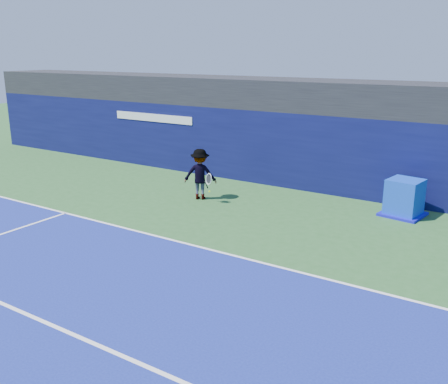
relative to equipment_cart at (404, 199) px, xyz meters
The scene contains 8 objects.
ground 10.18m from the equipment_cart, 117.46° to the right, with size 80.00×80.00×0.00m, color #295928.
baseline 7.65m from the equipment_cart, 127.90° to the right, with size 24.00×0.10×0.01m, color white.
service_line 11.99m from the equipment_cart, 113.05° to the right, with size 24.00×0.10×0.01m, color white.
stadium_band 6.11m from the equipment_cart, 152.15° to the left, with size 36.00×3.00×1.20m, color black.
back_wall_assembly 5.01m from the equipment_cart, 162.53° to the left, with size 36.00×1.03×3.00m.
equipment_cart is the anchor object (origin of this frame).
tennis_player 7.17m from the equipment_cart, 162.99° to the right, with size 1.46×1.14×1.88m.
tennis_ball 6.50m from the equipment_cart, 145.33° to the right, with size 0.06×0.06×0.06m.
Camera 1 is at (8.27, -7.61, 5.33)m, focal length 40.00 mm.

